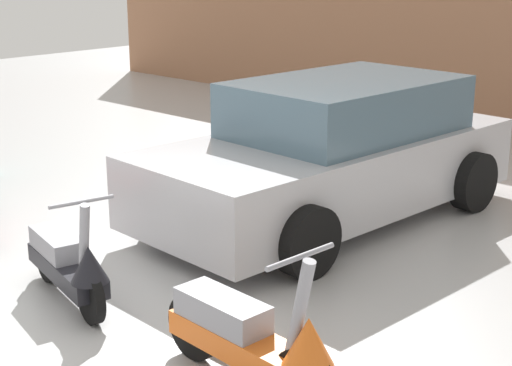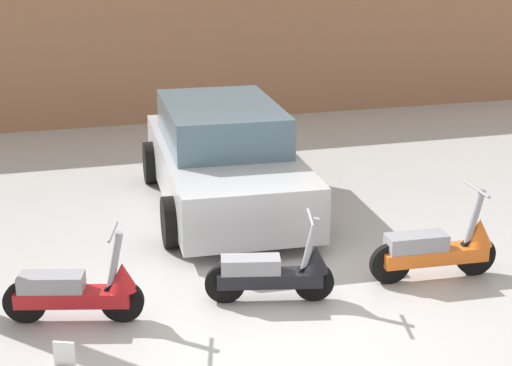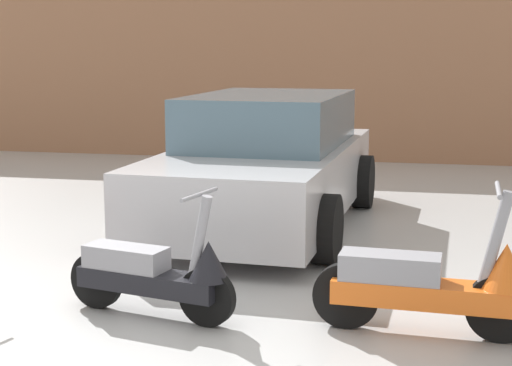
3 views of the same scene
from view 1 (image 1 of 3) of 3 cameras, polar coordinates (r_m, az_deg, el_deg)
ground_plane at (r=6.48m, az=-17.55°, el=-9.39°), size 28.00×28.00×0.00m
scooter_front_right at (r=6.48m, az=-13.44°, el=-5.69°), size 1.38×0.60×0.98m
scooter_front_center at (r=5.09m, az=-0.24°, el=-11.20°), size 1.53×0.55×1.07m
car_rear_left at (r=8.31m, az=5.64°, el=2.18°), size 2.26×4.40×1.46m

